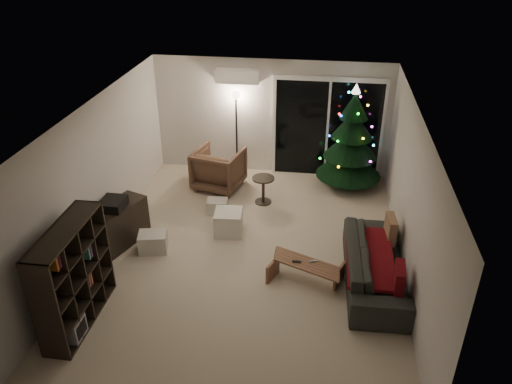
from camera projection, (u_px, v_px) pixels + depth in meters
room at (285, 164)px, 9.14m from camera, size 6.50×7.51×2.60m
bookshelf at (60, 275)px, 6.71m from camera, size 0.67×1.55×1.50m
media_cabinet at (116, 227)px, 8.47m from camera, size 0.83×1.27×0.74m
stereo at (113, 204)px, 8.25m from camera, size 0.38×0.45×0.16m
armchair at (219, 169)px, 10.31m from camera, size 1.10×1.12×0.86m
ottoman at (228, 222)px, 8.89m from camera, size 0.52×0.52×0.43m
cardboard_box_a at (153, 242)px, 8.43m from camera, size 0.53×0.45×0.33m
cardboard_box_b at (217, 206)px, 9.55m from camera, size 0.40×0.32×0.27m
side_table at (263, 190)px, 9.82m from camera, size 0.49×0.49×0.55m
floor_lamp at (237, 134)px, 10.70m from camera, size 0.29×0.29×1.82m
sofa at (375, 265)px, 7.61m from camera, size 0.93×2.25×0.65m
sofa_throw at (370, 257)px, 7.55m from camera, size 0.69×1.60×0.05m
cushion_a at (391, 229)px, 8.02m from camera, size 0.17×0.44×0.43m
cushion_b at (399, 280)px, 6.89m from camera, size 0.16×0.44×0.43m
coffee_table at (306, 272)px, 7.70m from camera, size 1.15×0.77×0.35m
remote_a at (297, 262)px, 7.64m from camera, size 0.14×0.04×0.02m
remote_b at (313, 261)px, 7.65m from camera, size 0.13×0.08×0.02m
christmas_tree at (352, 137)px, 10.07m from camera, size 1.66×1.66×2.19m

